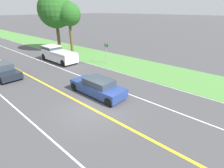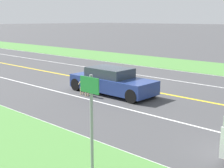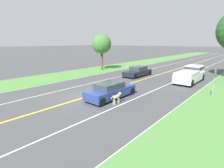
{
  "view_description": "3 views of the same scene",
  "coord_description": "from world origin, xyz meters",
  "px_view_note": "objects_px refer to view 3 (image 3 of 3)",
  "views": [
    {
      "loc": [
        -6.75,
        -7.99,
        6.34
      ],
      "look_at": [
        2.68,
        0.51,
        0.84
      ],
      "focal_mm": 28.0,
      "sensor_mm": 36.0,
      "label": 1
    },
    {
      "loc": [
        13.57,
        12.1,
        3.87
      ],
      "look_at": [
        2.72,
        2.1,
        0.77
      ],
      "focal_mm": 50.0,
      "sensor_mm": 36.0,
      "label": 2
    },
    {
      "loc": [
        11.11,
        -9.47,
        4.63
      ],
      "look_at": [
        1.67,
        1.62,
        1.14
      ],
      "focal_mm": 28.0,
      "sensor_mm": 36.0,
      "label": 3
    }
  ],
  "objects_px": {
    "street_sign": "(214,80)",
    "dog": "(117,97)",
    "pickup_truck": "(191,74)",
    "ego_car": "(111,91)",
    "roadside_tree_left_near": "(102,44)",
    "oncoming_car": "(138,72)"
  },
  "relations": [
    {
      "from": "pickup_truck",
      "to": "roadside_tree_left_near",
      "type": "bearing_deg",
      "value": 179.73
    },
    {
      "from": "dog",
      "to": "street_sign",
      "type": "height_order",
      "value": "street_sign"
    },
    {
      "from": "ego_car",
      "to": "roadside_tree_left_near",
      "type": "xyz_separation_m",
      "value": [
        -11.38,
        10.88,
        3.68
      ]
    },
    {
      "from": "ego_car",
      "to": "street_sign",
      "type": "distance_m",
      "value": 8.58
    },
    {
      "from": "pickup_truck",
      "to": "ego_car",
      "type": "bearing_deg",
      "value": -106.41
    },
    {
      "from": "dog",
      "to": "roadside_tree_left_near",
      "type": "height_order",
      "value": "roadside_tree_left_near"
    },
    {
      "from": "pickup_truck",
      "to": "oncoming_car",
      "type": "xyz_separation_m",
      "value": [
        -6.78,
        -0.89,
        -0.3
      ]
    },
    {
      "from": "pickup_truck",
      "to": "roadside_tree_left_near",
      "type": "xyz_separation_m",
      "value": [
        -14.56,
        0.07,
        3.38
      ]
    },
    {
      "from": "dog",
      "to": "ego_car",
      "type": "bearing_deg",
      "value": 158.47
    },
    {
      "from": "street_sign",
      "to": "dog",
      "type": "bearing_deg",
      "value": -131.39
    },
    {
      "from": "dog",
      "to": "street_sign",
      "type": "bearing_deg",
      "value": 56.36
    },
    {
      "from": "ego_car",
      "to": "pickup_truck",
      "type": "distance_m",
      "value": 11.28
    },
    {
      "from": "dog",
      "to": "pickup_truck",
      "type": "xyz_separation_m",
      "value": [
        1.94,
        11.51,
        0.4
      ]
    },
    {
      "from": "dog",
      "to": "street_sign",
      "type": "distance_m",
      "value": 8.18
    },
    {
      "from": "roadside_tree_left_near",
      "to": "street_sign",
      "type": "distance_m",
      "value": 19.01
    },
    {
      "from": "dog",
      "to": "oncoming_car",
      "type": "bearing_deg",
      "value": 122.23
    },
    {
      "from": "roadside_tree_left_near",
      "to": "street_sign",
      "type": "bearing_deg",
      "value": -16.98
    },
    {
      "from": "roadside_tree_left_near",
      "to": "oncoming_car",
      "type": "bearing_deg",
      "value": -6.99
    },
    {
      "from": "oncoming_car",
      "to": "roadside_tree_left_near",
      "type": "relative_size",
      "value": 0.79
    },
    {
      "from": "oncoming_car",
      "to": "street_sign",
      "type": "distance_m",
      "value": 11.21
    },
    {
      "from": "ego_car",
      "to": "roadside_tree_left_near",
      "type": "height_order",
      "value": "roadside_tree_left_near"
    },
    {
      "from": "pickup_truck",
      "to": "oncoming_car",
      "type": "relative_size",
      "value": 1.2
    }
  ]
}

